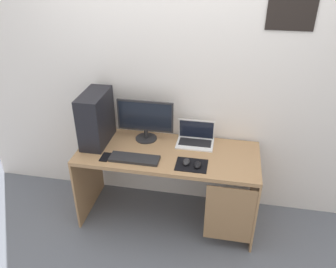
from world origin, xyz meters
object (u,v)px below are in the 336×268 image
(laptop, at_px, (195,139))
(mouse_right, at_px, (197,165))
(keyboard, at_px, (134,159))
(cell_phone, at_px, (105,157))
(pc_tower, at_px, (96,118))
(mouse_left, at_px, (186,162))
(monitor, at_px, (145,120))

(laptop, relative_size, mouse_right, 3.44)
(laptop, xyz_separation_m, keyboard, (-0.47, -0.37, -0.03))
(laptop, xyz_separation_m, cell_phone, (-0.72, -0.38, -0.04))
(laptop, distance_m, cell_phone, 0.82)
(pc_tower, relative_size, mouse_right, 4.95)
(mouse_left, bearing_deg, laptop, 84.52)
(keyboard, bearing_deg, cell_phone, -177.06)
(pc_tower, distance_m, keyboard, 0.52)
(monitor, height_order, laptop, monitor)
(cell_phone, bearing_deg, pc_tower, 121.99)
(laptop, relative_size, keyboard, 0.79)
(pc_tower, xyz_separation_m, cell_phone, (0.15, -0.24, -0.23))
(monitor, xyz_separation_m, cell_phone, (-0.27, -0.36, -0.20))
(mouse_left, xyz_separation_m, mouse_right, (0.10, -0.03, 0.00))
(pc_tower, height_order, mouse_left, pc_tower)
(monitor, bearing_deg, cell_phone, -126.49)
(pc_tower, height_order, monitor, pc_tower)
(laptop, bearing_deg, pc_tower, -171.13)
(monitor, distance_m, keyboard, 0.40)
(mouse_left, distance_m, cell_phone, 0.69)
(mouse_right, relative_size, cell_phone, 0.74)
(keyboard, distance_m, cell_phone, 0.25)
(pc_tower, relative_size, monitor, 0.93)
(monitor, bearing_deg, keyboard, -92.33)
(monitor, distance_m, laptop, 0.49)
(laptop, height_order, cell_phone, laptop)
(monitor, xyz_separation_m, keyboard, (-0.01, -0.35, -0.19))
(mouse_right, xyz_separation_m, cell_phone, (-0.78, -0.01, -0.02))
(mouse_left, bearing_deg, keyboard, -177.38)
(keyboard, xyz_separation_m, cell_phone, (-0.25, -0.01, -0.01))
(cell_phone, bearing_deg, laptop, 27.80)
(monitor, xyz_separation_m, mouse_right, (0.52, -0.35, -0.18))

